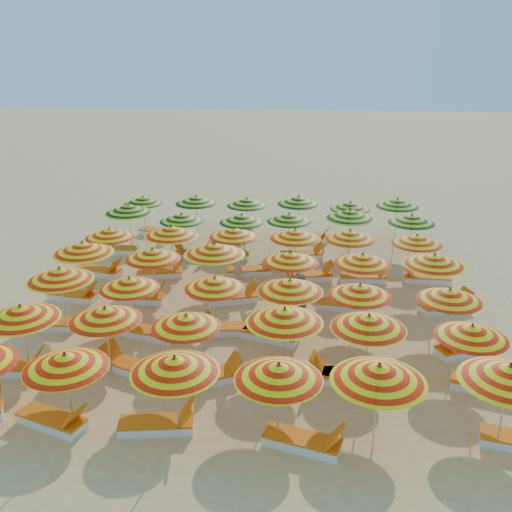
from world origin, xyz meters
name	(u,v)px	position (x,y,z in m)	size (l,w,h in m)	color
ground	(255,305)	(0.00, 0.00, 0.00)	(120.00, 120.00, 0.00)	#F3C06C
umbrella_1	(65,361)	(-3.55, -6.92, 1.77)	(2.34, 2.34, 2.02)	silver
umbrella_2	(175,365)	(-1.08, -6.95, 1.83)	(2.53, 2.53, 2.08)	silver
umbrella_3	(279,372)	(1.16, -6.97, 1.80)	(2.16, 2.16, 2.05)	silver
umbrella_4	(379,373)	(3.25, -6.99, 1.90)	(2.41, 2.41, 2.16)	silver
umbrella_5	(509,374)	(5.94, -6.79, 1.92)	(2.11, 2.11, 2.18)	silver
umbrella_6	(21,313)	(-5.59, -4.83, 1.84)	(2.53, 2.53, 2.10)	silver
umbrella_7	(105,314)	(-3.47, -4.55, 1.76)	(1.95, 1.95, 2.00)	silver
umbrella_8	(186,321)	(-1.33, -4.60, 1.68)	(2.36, 2.36, 1.91)	silver
umbrella_9	(285,316)	(1.18, -4.42, 1.86)	(2.27, 2.27, 2.12)	silver
umbrella_10	(369,322)	(3.29, -4.45, 1.80)	(2.33, 2.33, 2.04)	silver
umbrella_11	(472,332)	(5.79, -4.52, 1.68)	(2.03, 2.03, 1.91)	silver
umbrella_12	(60,274)	(-5.64, -2.28, 1.86)	(2.34, 2.34, 2.11)	silver
umbrella_13	(129,283)	(-3.52, -2.30, 1.67)	(2.33, 2.33, 1.90)	silver
umbrella_14	(215,283)	(-0.98, -2.13, 1.70)	(2.21, 2.21, 1.93)	silver
umbrella_15	(290,285)	(1.24, -2.36, 1.81)	(2.44, 2.44, 2.05)	silver
umbrella_16	(360,290)	(3.24, -2.29, 1.71)	(2.38, 2.38, 1.94)	silver
umbrella_17	(449,295)	(5.73, -2.38, 1.71)	(1.85, 1.85, 1.94)	silver
umbrella_18	(83,248)	(-5.78, -0.08, 1.91)	(2.44, 2.44, 2.17)	silver
umbrella_19	(153,254)	(-3.42, 0.00, 1.74)	(1.91, 1.91, 1.98)	silver
umbrella_20	(214,249)	(-1.36, 0.20, 1.92)	(2.61, 2.61, 2.18)	silver
umbrella_21	(291,257)	(1.18, 0.11, 1.75)	(2.40, 2.40, 1.98)	silver
umbrella_22	(363,259)	(3.52, 0.16, 1.74)	(1.99, 1.99, 1.98)	silver
umbrella_23	(434,260)	(5.77, 0.05, 1.84)	(2.30, 2.30, 2.09)	silver
umbrella_24	(110,233)	(-5.64, 2.18, 1.70)	(2.42, 2.42, 1.93)	silver
umbrella_25	(171,231)	(-3.28, 2.11, 1.87)	(2.30, 2.30, 2.12)	silver
umbrella_26	(234,233)	(-1.01, 2.54, 1.73)	(2.45, 2.45, 1.97)	silver
umbrella_27	(295,234)	(1.27, 2.48, 1.76)	(2.41, 2.41, 2.01)	silver
umbrella_28	(350,235)	(3.27, 2.50, 1.78)	(2.33, 2.33, 2.02)	silver
umbrella_29	(417,239)	(5.64, 2.41, 1.71)	(2.05, 2.05, 1.95)	silver
umbrella_30	(129,209)	(-5.68, 4.74, 1.91)	(2.19, 2.19, 2.18)	silver
umbrella_31	(182,217)	(-3.40, 4.44, 1.69)	(2.15, 2.15, 1.92)	silver
umbrella_32	(242,218)	(-0.93, 4.46, 1.71)	(2.20, 2.20, 1.94)	silver
umbrella_33	(289,218)	(0.96, 4.78, 1.70)	(2.33, 2.33, 1.93)	silver
umbrella_34	(350,214)	(3.40, 4.80, 1.91)	(2.49, 2.49, 2.17)	silver
umbrella_35	(412,219)	(5.82, 4.73, 1.79)	(2.33, 2.33, 2.04)	silver
umbrella_36	(143,200)	(-5.75, 7.10, 1.65)	(2.08, 2.08, 1.88)	silver
umbrella_37	(196,200)	(-3.25, 6.85, 1.79)	(2.14, 2.14, 2.04)	silver
umbrella_38	(247,202)	(-0.99, 7.01, 1.71)	(2.06, 2.06, 1.94)	silver
umbrella_39	(299,200)	(1.30, 7.07, 1.82)	(2.58, 2.58, 2.06)	silver
umbrella_40	(350,206)	(3.56, 6.99, 1.65)	(1.95, 1.95, 1.88)	silver
umbrella_41	(397,203)	(5.60, 7.15, 1.79)	(2.39, 2.39, 2.04)	silver
lounger_1	(53,420)	(-4.05, -6.88, 0.15)	(1.83, 1.13, 0.69)	white
lounger_2	(158,424)	(-1.58, -6.80, 0.15)	(1.80, 0.83, 0.69)	white
lounger_3	(304,441)	(1.76, -7.10, 0.15)	(1.82, 1.03, 0.69)	white
lounger_5	(12,368)	(-6.10, -4.80, 0.15)	(1.78, 0.75, 0.69)	white
lounger_6	(131,366)	(-2.96, -4.42, 0.15)	(1.82, 1.19, 0.69)	white
lounger_7	(210,377)	(-0.73, -4.75, 0.15)	(1.82, 1.25, 0.69)	white
lounger_8	(303,376)	(1.68, -4.48, 0.15)	(1.80, 0.83, 0.69)	white
lounger_9	(341,376)	(2.69, -4.38, 0.15)	(1.81, 0.92, 0.69)	white
lounger_10	(488,386)	(6.39, -4.53, 0.15)	(1.83, 1.06, 0.69)	white
lounger_11	(48,324)	(-6.24, -2.24, 0.15)	(1.77, 0.70, 0.69)	white
lounger_12	(151,333)	(-2.92, -2.51, 0.15)	(1.83, 1.04, 0.69)	white
lounger_13	(233,328)	(-0.48, -2.00, 0.15)	(1.80, 0.82, 0.69)	white
lounger_14	(272,335)	(0.74, -2.32, 0.15)	(1.83, 1.09, 0.69)	white
lounger_15	(463,349)	(6.23, -2.65, 0.15)	(1.82, 1.25, 0.69)	white
lounger_16	(74,295)	(-6.28, -0.09, 0.15)	(1.80, 0.82, 0.69)	white
lounger_17	(141,298)	(-3.92, -0.06, 0.15)	(1.74, 0.59, 0.69)	white
lounger_18	(233,297)	(-0.77, 0.23, 0.15)	(1.83, 1.08, 0.69)	white
lounger_19	(345,305)	(3.02, -0.01, 0.15)	(1.79, 0.77, 0.69)	white
lounger_20	(446,306)	(6.37, 0.18, 0.15)	(1.82, 1.18, 0.69)	white
lounger_21	(100,271)	(-6.14, 2.18, 0.15)	(1.82, 1.01, 0.69)	white
lounger_22	(161,273)	(-3.78, 2.23, 0.15)	(1.81, 0.90, 0.69)	white
lounger_23	(251,271)	(-0.41, 2.72, 0.15)	(1.81, 0.90, 0.69)	white
lounger_24	(310,276)	(1.86, 2.42, 0.15)	(1.80, 0.84, 0.69)	white
lounger_25	(364,277)	(3.87, 2.45, 0.15)	(1.76, 0.67, 0.69)	white
lounger_26	(426,278)	(6.14, 2.60, 0.15)	(1.75, 0.65, 0.69)	white
lounger_27	(117,249)	(-6.28, 4.60, 0.15)	(1.74, 0.59, 0.69)	white
lounger_28	(195,254)	(-2.90, 4.36, 0.15)	(1.75, 0.62, 0.69)	white
lounger_29	(228,254)	(-1.53, 4.43, 0.15)	(1.75, 0.62, 0.69)	white
lounger_30	(303,255)	(1.56, 4.67, 0.15)	(1.81, 0.92, 0.69)	white
lounger_31	(158,232)	(-5.15, 7.03, 0.15)	(1.82, 1.17, 0.69)	white
lounger_32	(237,234)	(-1.50, 7.12, 0.15)	(1.80, 0.83, 0.69)	white
lounger_33	(311,237)	(1.89, 7.05, 0.15)	(1.82, 1.02, 0.69)	white
beachgoer_b	(299,297)	(1.50, -0.87, 0.78)	(0.76, 0.59, 1.56)	tan
beachgoer_a	(237,264)	(-0.82, 1.80, 0.78)	(0.57, 0.38, 1.57)	tan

